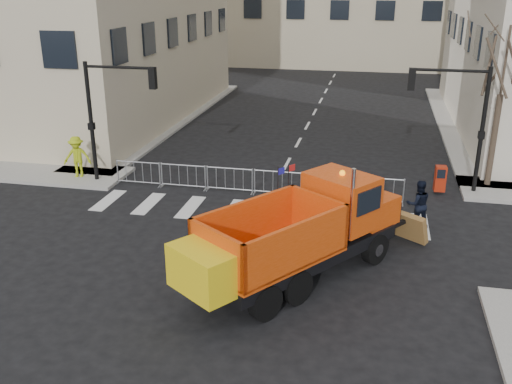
% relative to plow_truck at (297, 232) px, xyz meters
% --- Properties ---
extents(ground, '(120.00, 120.00, 0.00)m').
position_rel_plow_truck_xyz_m(ground, '(-2.13, -0.59, -1.57)').
color(ground, black).
rests_on(ground, ground).
extents(sidewalk_back, '(64.00, 5.00, 0.15)m').
position_rel_plow_truck_xyz_m(sidewalk_back, '(-2.13, 7.91, -1.49)').
color(sidewalk_back, gray).
rests_on(sidewalk_back, ground).
extents(traffic_light_left, '(0.18, 0.18, 5.40)m').
position_rel_plow_truck_xyz_m(traffic_light_left, '(-10.13, 6.91, 1.13)').
color(traffic_light_left, black).
rests_on(traffic_light_left, ground).
extents(traffic_light_right, '(0.18, 0.18, 5.40)m').
position_rel_plow_truck_xyz_m(traffic_light_right, '(6.37, 8.91, 1.13)').
color(traffic_light_right, black).
rests_on(traffic_light_right, ground).
extents(crowd_barriers, '(12.60, 0.60, 1.10)m').
position_rel_plow_truck_xyz_m(crowd_barriers, '(-2.88, 7.01, -1.02)').
color(crowd_barriers, '#9EA0A5').
rests_on(crowd_barriers, ground).
extents(street_tree, '(3.00, 3.00, 7.50)m').
position_rel_plow_truck_xyz_m(street_tree, '(7.07, 9.91, 2.18)').
color(street_tree, '#382B21').
rests_on(street_tree, ground).
extents(plow_truck, '(7.27, 8.80, 3.53)m').
position_rel_plow_truck_xyz_m(plow_truck, '(0.00, 0.00, 0.00)').
color(plow_truck, black).
rests_on(plow_truck, ground).
extents(cop_a, '(0.74, 0.55, 1.84)m').
position_rel_plow_truck_xyz_m(cop_a, '(2.28, 4.40, -0.65)').
color(cop_a, black).
rests_on(cop_a, ground).
extents(cop_b, '(1.03, 0.89, 1.84)m').
position_rel_plow_truck_xyz_m(cop_b, '(3.80, 4.80, -0.65)').
color(cop_b, black).
rests_on(cop_b, ground).
extents(cop_c, '(1.11, 1.08, 1.87)m').
position_rel_plow_truck_xyz_m(cop_c, '(1.49, 2.95, -0.63)').
color(cop_c, black).
rests_on(cop_c, ground).
extents(worker, '(1.36, 0.99, 1.89)m').
position_rel_plow_truck_xyz_m(worker, '(-11.08, 7.06, -0.47)').
color(worker, '#A5BA15').
rests_on(worker, sidewalk_back).
extents(newspaper_box, '(0.48, 0.43, 1.10)m').
position_rel_plow_truck_xyz_m(newspaper_box, '(4.91, 8.59, -0.87)').
color(newspaper_box, '#A6210C').
rests_on(newspaper_box, sidewalk_back).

